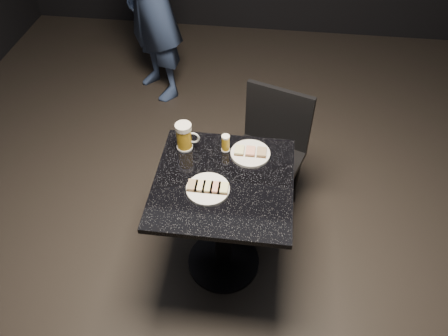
% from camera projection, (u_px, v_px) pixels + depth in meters
% --- Properties ---
extents(floor, '(6.00, 6.00, 0.00)m').
position_uv_depth(floor, '(224.00, 262.00, 2.72)').
color(floor, black).
rests_on(floor, ground).
extents(plate_large, '(0.22, 0.22, 0.01)m').
position_uv_depth(plate_large, '(208.00, 189.00, 2.14)').
color(plate_large, white).
rests_on(plate_large, table).
extents(plate_small, '(0.21, 0.21, 0.01)m').
position_uv_depth(plate_small, '(250.00, 154.00, 2.32)').
color(plate_small, silver).
rests_on(plate_small, table).
extents(table, '(0.70, 0.70, 0.75)m').
position_uv_depth(table, '(224.00, 211.00, 2.36)').
color(table, black).
rests_on(table, floor).
extents(beer_mug, '(0.13, 0.09, 0.16)m').
position_uv_depth(beer_mug, '(184.00, 136.00, 2.30)').
color(beer_mug, silver).
rests_on(beer_mug, table).
extents(beer_tumbler, '(0.05, 0.05, 0.10)m').
position_uv_depth(beer_tumbler, '(226.00, 143.00, 2.31)').
color(beer_tumbler, silver).
rests_on(beer_tumbler, table).
extents(chair, '(0.53, 0.53, 0.88)m').
position_uv_depth(chair, '(269.00, 150.00, 2.71)').
color(chair, black).
rests_on(chair, floor).
extents(canapes_on_plate_large, '(0.20, 0.07, 0.02)m').
position_uv_depth(canapes_on_plate_large, '(208.00, 187.00, 2.13)').
color(canapes_on_plate_large, '#4C3521').
rests_on(canapes_on_plate_large, plate_large).
extents(canapes_on_plate_small, '(0.17, 0.07, 0.02)m').
position_uv_depth(canapes_on_plate_small, '(250.00, 151.00, 2.30)').
color(canapes_on_plate_small, '#4C3521').
rests_on(canapes_on_plate_small, plate_small).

